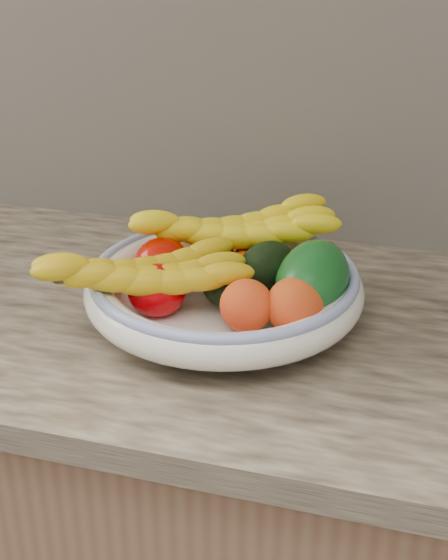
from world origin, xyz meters
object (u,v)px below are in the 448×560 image
green_mango (312,280)px  banana_bunch_back (233,235)px  banana_bunch_front (143,279)px  fruit_bowl (224,287)px

green_mango → banana_bunch_back: size_ratio=0.46×
green_mango → banana_bunch_front: bearing=-158.4°
banana_bunch_back → green_mango: bearing=-58.5°
fruit_bowl → banana_bunch_back: banana_bunch_back is taller
fruit_bowl → banana_bunch_front: banana_bunch_front is taller
fruit_bowl → banana_bunch_back: bearing=97.8°
fruit_bowl → banana_bunch_front: (-0.09, -0.07, 0.03)m
fruit_bowl → banana_bunch_back: 0.10m
green_mango → banana_bunch_front: size_ratio=0.49×
fruit_bowl → banana_bunch_back: size_ratio=1.21×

